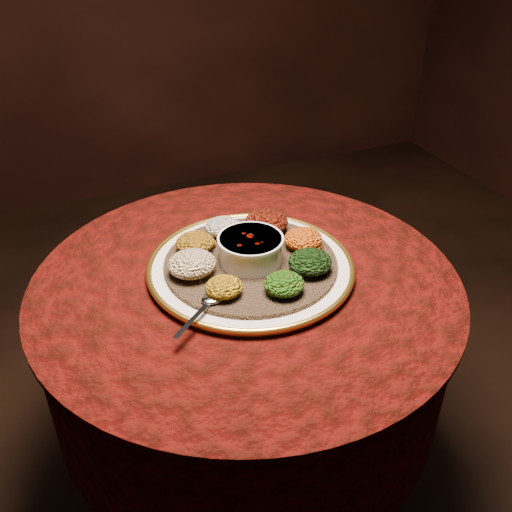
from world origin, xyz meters
name	(u,v)px	position (x,y,z in m)	size (l,w,h in m)	color
table	(247,338)	(0.00, 0.00, 0.55)	(0.96, 0.96, 0.73)	black
platter	(251,267)	(0.02, 0.02, 0.75)	(0.52, 0.52, 0.02)	white
injera	(251,263)	(0.02, 0.02, 0.76)	(0.39, 0.39, 0.01)	brown
stew_bowl	(251,248)	(0.02, 0.02, 0.80)	(0.15, 0.15, 0.06)	white
spoon	(210,302)	(-0.11, -0.09, 0.77)	(0.13, 0.11, 0.01)	silver
portion_ayib	(223,227)	(0.00, 0.15, 0.78)	(0.09, 0.08, 0.04)	white
portion_kitfo	(266,222)	(0.10, 0.13, 0.79)	(0.11, 0.10, 0.05)	black
portion_tikil	(303,239)	(0.16, 0.03, 0.78)	(0.09, 0.09, 0.04)	#BE7D0F
portion_gomen	(310,262)	(0.12, -0.07, 0.79)	(0.10, 0.09, 0.05)	black
portion_mixveg	(284,284)	(0.04, -0.11, 0.78)	(0.09, 0.08, 0.04)	#AD4A0B
portion_kik	(224,287)	(-0.08, -0.07, 0.78)	(0.08, 0.07, 0.04)	#B98610
portion_timatim	(192,264)	(-0.11, 0.02, 0.79)	(0.11, 0.10, 0.05)	maroon
portion_shiro	(195,243)	(-0.08, 0.11, 0.78)	(0.09, 0.08, 0.04)	#895410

